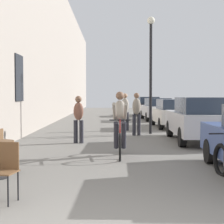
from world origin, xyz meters
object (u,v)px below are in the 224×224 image
cafe_chair_mid_toward_street (3,147)px  parked_car_fourth (157,109)px  street_lamp (151,60)px  pedestrian_far (125,110)px  pedestrian_mid (137,111)px  parked_car_second (200,119)px  cafe_chair_near_toward_street (5,167)px  parked_car_third (172,113)px  parked_car_fifth (147,106)px  pedestrian_near (78,117)px  cyclist_on_bicycle (120,126)px

cafe_chair_mid_toward_street → parked_car_fourth: bearing=71.1°
street_lamp → parked_car_fourth: bearing=80.5°
pedestrian_far → street_lamp: (1.01, -1.38, 2.14)m
pedestrian_mid → parked_car_second: (2.03, -2.05, -0.17)m
parked_car_second → parked_car_fourth: 10.98m
parked_car_fourth → cafe_chair_near_toward_street: bearing=-104.7°
cafe_chair_near_toward_street → parked_car_third: parked_car_third is taller
street_lamp → pedestrian_mid: bearing=-135.8°
parked_car_fifth → street_lamp: bearing=-95.6°
parked_car_fourth → pedestrian_mid: bearing=-102.8°
pedestrian_far → parked_car_fourth: (2.39, 6.92, -0.21)m
street_lamp → parked_car_second: 3.79m
parked_car_third → parked_car_second: bearing=-90.4°
cafe_chair_mid_toward_street → parked_car_third: size_ratio=0.22×
cafe_chair_mid_toward_street → parked_car_second: (5.39, 4.73, 0.28)m
cafe_chair_mid_toward_street → pedestrian_near: 4.62m
pedestrian_far → parked_car_fourth: bearing=70.9°
parked_car_second → cafe_chair_near_toward_street: bearing=-124.3°
street_lamp → parked_car_fifth: size_ratio=1.13×
cyclist_on_bicycle → pedestrian_mid: 5.03m
cyclist_on_bicycle → pedestrian_far: size_ratio=1.03×
pedestrian_mid → parked_car_fifth: 14.36m
parked_car_second → parked_car_third: size_ratio=1.09×
parked_car_second → parked_car_fourth: (-0.01, 10.98, -0.05)m
pedestrian_mid → pedestrian_far: 2.04m
cyclist_on_bicycle → parked_car_fifth: cyclist_on_bicycle is taller
street_lamp → parked_car_fourth: street_lamp is taller
pedestrian_near → cyclist_on_bicycle: bearing=-63.4°
cafe_chair_mid_toward_street → parked_car_fourth: parked_car_fourth is taller
cafe_chair_near_toward_street → pedestrian_near: (0.54, 6.63, 0.38)m
pedestrian_near → parked_car_third: size_ratio=0.39×
cyclist_on_bicycle → street_lamp: (1.47, 5.58, 2.30)m
parked_car_third → street_lamp: bearing=-116.2°
pedestrian_mid → parked_car_fourth: 9.16m
pedestrian_mid → parked_car_fifth: (1.97, 14.23, -0.18)m
cafe_chair_mid_toward_street → cyclist_on_bicycle: (2.53, 1.81, 0.29)m
cafe_chair_mid_toward_street → pedestrian_near: bearing=74.8°
pedestrian_near → pedestrian_far: (1.78, 4.33, 0.07)m
cafe_chair_near_toward_street → street_lamp: (3.32, 9.58, 2.59)m
parked_car_fifth → pedestrian_mid: bearing=-97.9°
pedestrian_far → street_lamp: street_lamp is taller
cafe_chair_mid_toward_street → parked_car_fifth: 21.67m
cyclist_on_bicycle → pedestrian_far: bearing=86.2°
cafe_chair_mid_toward_street → street_lamp: (4.00, 7.40, 2.59)m
pedestrian_mid → parked_car_fourth: (2.02, 8.93, -0.22)m
pedestrian_near → pedestrian_far: 4.68m
cafe_chair_near_toward_street → cyclist_on_bicycle: size_ratio=0.51×
cyclist_on_bicycle → pedestrian_far: (0.46, 6.96, 0.16)m
pedestrian_near → parked_car_fifth: (4.12, 16.56, -0.11)m
street_lamp → parked_car_fifth: street_lamp is taller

